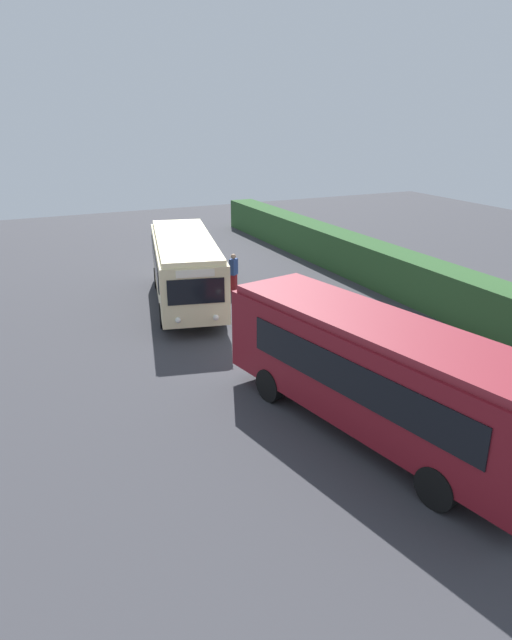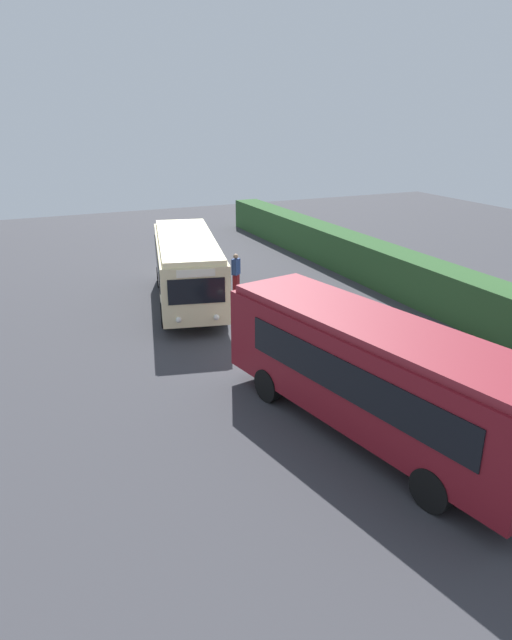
{
  "view_description": "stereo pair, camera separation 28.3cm",
  "coord_description": "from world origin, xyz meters",
  "px_view_note": "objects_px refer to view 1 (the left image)",
  "views": [
    {
      "loc": [
        16.5,
        -9.06,
        8.07
      ],
      "look_at": [
        -0.16,
        -1.27,
        1.21
      ],
      "focal_mm": 31.46,
      "sensor_mm": 36.0,
      "label": 1
    },
    {
      "loc": [
        16.62,
        -8.8,
        8.07
      ],
      "look_at": [
        -0.16,
        -1.27,
        1.21
      ],
      "focal_mm": 31.46,
      "sensor_mm": 36.0,
      "label": 2
    }
  ],
  "objects_px": {
    "bus_maroon": "(375,369)",
    "person_left": "(234,272)",
    "person_right": "(438,372)",
    "person_center": "(269,304)",
    "bus_cream": "(185,266)"
  },
  "relations": [
    {
      "from": "person_left",
      "to": "person_right",
      "type": "relative_size",
      "value": 1.13
    },
    {
      "from": "person_center",
      "to": "person_right",
      "type": "xyz_separation_m",
      "value": [
        7.57,
        1.83,
        -0.03
      ]
    },
    {
      "from": "person_center",
      "to": "person_right",
      "type": "relative_size",
      "value": 1.02
    },
    {
      "from": "bus_maroon",
      "to": "person_left",
      "type": "xyz_separation_m",
      "value": [
        -12.95,
        1.49,
        -0.84
      ]
    },
    {
      "from": "person_center",
      "to": "person_right",
      "type": "bearing_deg",
      "value": -136.89
    },
    {
      "from": "bus_cream",
      "to": "bus_maroon",
      "type": "relative_size",
      "value": 0.93
    },
    {
      "from": "person_left",
      "to": "person_center",
      "type": "relative_size",
      "value": 1.1
    },
    {
      "from": "person_right",
      "to": "bus_maroon",
      "type": "bearing_deg",
      "value": 73.98
    },
    {
      "from": "person_left",
      "to": "person_right",
      "type": "bearing_deg",
      "value": -31.82
    },
    {
      "from": "person_center",
      "to": "bus_cream",
      "type": "bearing_deg",
      "value": 58.02
    },
    {
      "from": "bus_cream",
      "to": "person_center",
      "type": "relative_size",
      "value": 5.48
    },
    {
      "from": "bus_cream",
      "to": "person_right",
      "type": "bearing_deg",
      "value": 32.19
    },
    {
      "from": "bus_cream",
      "to": "person_center",
      "type": "distance_m",
      "value": 4.56
    },
    {
      "from": "person_center",
      "to": "person_right",
      "type": "height_order",
      "value": "person_center"
    },
    {
      "from": "bus_maroon",
      "to": "person_left",
      "type": "bearing_deg",
      "value": -17.42
    }
  ]
}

